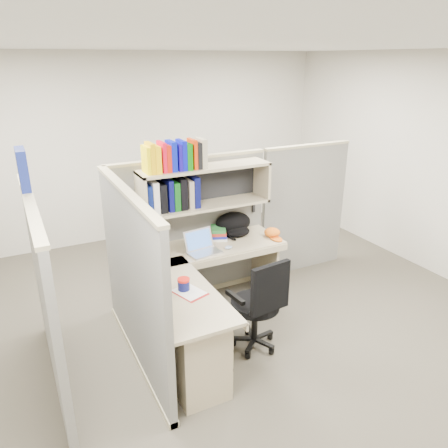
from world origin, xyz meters
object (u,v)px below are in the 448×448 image
desk (201,321)px  snack_canister (184,284)px  backpack (235,224)px  laptop (204,243)px  task_chair (257,318)px

desk → snack_canister: size_ratio=16.16×
desk → backpack: bearing=48.8°
laptop → backpack: backpack is taller
laptop → snack_canister: laptop is taller
laptop → snack_canister: size_ratio=2.99×
desk → snack_canister: bearing=139.2°
desk → task_chair: 0.56m
backpack → snack_canister: 1.35m
desk → laptop: 0.89m
backpack → snack_canister: backpack is taller
snack_canister → task_chair: size_ratio=0.11×
backpack → snack_canister: bearing=-133.3°
snack_canister → desk: bearing=-40.8°
desk → laptop: bearing=62.9°
desk → snack_canister: 0.37m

